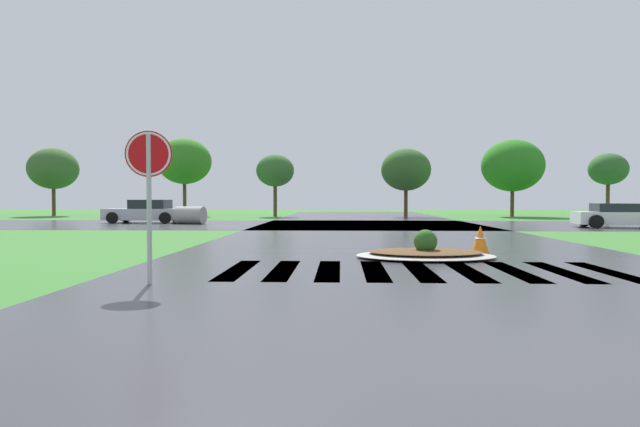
# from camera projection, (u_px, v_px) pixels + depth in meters

# --- Properties ---
(ground_plane) EXTENTS (120.00, 120.00, 0.10)m
(ground_plane) POSITION_uv_depth(u_px,v_px,m) (531.00, 378.00, 4.25)
(ground_plane) COLOR #38722D
(asphalt_roadway) EXTENTS (11.81, 80.00, 0.01)m
(asphalt_roadway) POSITION_uv_depth(u_px,v_px,m) (398.00, 250.00, 14.24)
(asphalt_roadway) COLOR #35353A
(asphalt_roadway) RESTS_ON ground
(asphalt_cross_road) EXTENTS (90.00, 10.63, 0.01)m
(asphalt_cross_road) POSITION_uv_depth(u_px,v_px,m) (370.00, 225.00, 27.88)
(asphalt_cross_road) COLOR #35353A
(asphalt_cross_road) RESTS_ON ground
(crosswalk_stripes) EXTENTS (7.65, 3.01, 0.01)m
(crosswalk_stripes) POSITION_uv_depth(u_px,v_px,m) (420.00, 271.00, 10.16)
(crosswalk_stripes) COLOR white
(crosswalk_stripes) RESTS_ON ground
(stop_sign) EXTENTS (0.76, 0.15, 2.53)m
(stop_sign) POSITION_uv_depth(u_px,v_px,m) (149.00, 170.00, 8.55)
(stop_sign) COLOR #B2B5BA
(stop_sign) RESTS_ON ground
(median_island) EXTENTS (3.30, 2.20, 0.68)m
(median_island) POSITION_uv_depth(u_px,v_px,m) (425.00, 253.00, 12.34)
(median_island) COLOR #9E9B93
(median_island) RESTS_ON ground
(car_dark_suv) EXTENTS (4.41, 2.45, 1.17)m
(car_dark_suv) POSITION_uv_depth(u_px,v_px,m) (620.00, 216.00, 25.08)
(car_dark_suv) COLOR silver
(car_dark_suv) RESTS_ON ground
(car_blue_compact) EXTENTS (4.47, 2.09, 1.34)m
(car_blue_compact) POSITION_uv_depth(u_px,v_px,m) (146.00, 212.00, 30.05)
(car_blue_compact) COLOR #B7B7BF
(car_blue_compact) RESTS_ON ground
(drainage_pipe_stack) EXTENTS (1.74, 1.26, 0.97)m
(drainage_pipe_stack) POSITION_uv_depth(u_px,v_px,m) (190.00, 215.00, 28.72)
(drainage_pipe_stack) COLOR #9E9B93
(drainage_pipe_stack) RESTS_ON ground
(traffic_cone) EXTENTS (0.46, 0.46, 0.72)m
(traffic_cone) POSITION_uv_depth(u_px,v_px,m) (480.00, 240.00, 13.28)
(traffic_cone) COLOR orange
(traffic_cone) RESTS_ON ground
(background_treeline) EXTENTS (47.39, 5.94, 6.25)m
(background_treeline) POSITION_uv_depth(u_px,v_px,m) (329.00, 166.00, 40.74)
(background_treeline) COLOR #4C3823
(background_treeline) RESTS_ON ground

